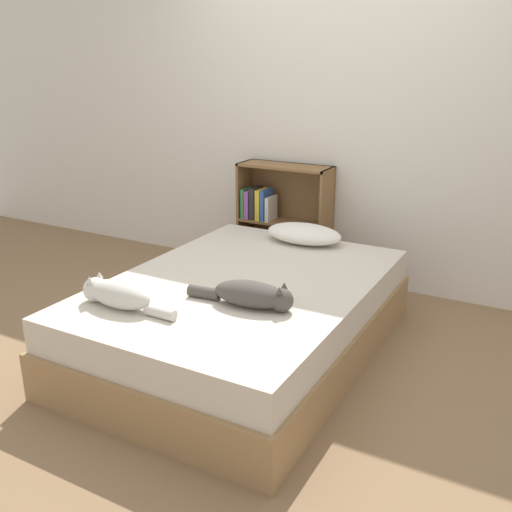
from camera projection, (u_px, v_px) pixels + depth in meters
ground_plane at (244, 350)px, 3.42m from camera, size 8.00×8.00×0.00m
wall_back at (339, 117)px, 4.18m from camera, size 8.00×0.06×2.50m
bed at (244, 316)px, 3.34m from camera, size 1.42×2.01×0.45m
pillow at (304, 234)px, 3.92m from camera, size 0.53×0.32×0.13m
cat_light at (116, 294)px, 2.90m from camera, size 0.57×0.16×0.15m
cat_dark at (253, 295)px, 2.90m from camera, size 0.59×0.21×0.14m
bookshelf at (282, 217)px, 4.50m from camera, size 0.73×0.26×0.89m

